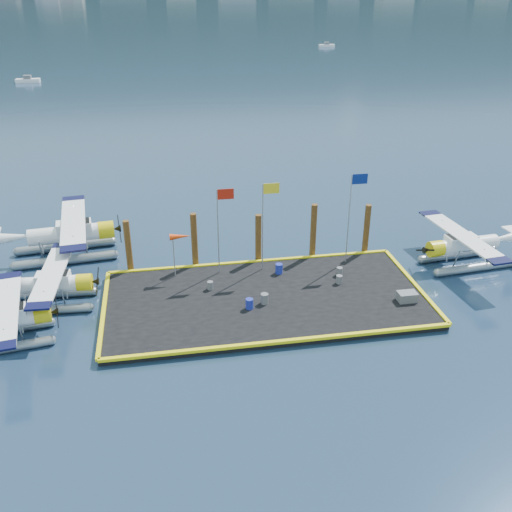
{
  "coord_description": "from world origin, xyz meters",
  "views": [
    {
      "loc": [
        -5.99,
        -30.65,
        18.66
      ],
      "look_at": [
        -0.26,
        2.0,
        2.34
      ],
      "focal_mm": 40.0,
      "sensor_mm": 36.0,
      "label": 1
    }
  ],
  "objects_px": {
    "piling_2": "(258,240)",
    "drum_0": "(210,285)",
    "flagpole_blue": "(353,206)",
    "piling_0": "(129,248)",
    "drum_5": "(279,269)",
    "crate": "(407,297)",
    "piling_3": "(313,233)",
    "drum_2": "(339,279)",
    "piling_4": "(366,231)",
    "seaplane_a": "(2,323)",
    "seaplane_d": "(464,247)",
    "piling_1": "(195,242)",
    "flagpole_yellow": "(266,214)",
    "seaplane_b": "(48,287)",
    "drum_3": "(249,304)",
    "seaplane_c": "(69,236)",
    "windsock": "(180,237)",
    "drum_4": "(339,271)",
    "drum_1": "(264,299)",
    "flagpole_red": "(221,218)"
  },
  "relations": [
    {
      "from": "piling_4",
      "to": "piling_1",
      "type": "bearing_deg",
      "value": 180.0
    },
    {
      "from": "piling_3",
      "to": "drum_5",
      "type": "bearing_deg",
      "value": -141.27
    },
    {
      "from": "drum_0",
      "to": "drum_2",
      "type": "distance_m",
      "value": 8.49
    },
    {
      "from": "piling_3",
      "to": "seaplane_c",
      "type": "bearing_deg",
      "value": 168.39
    },
    {
      "from": "drum_2",
      "to": "piling_4",
      "type": "bearing_deg",
      "value": 52.99
    },
    {
      "from": "seaplane_c",
      "to": "piling_2",
      "type": "xyz_separation_m",
      "value": [
        13.36,
        -3.57,
        0.26
      ]
    },
    {
      "from": "seaplane_d",
      "to": "crate",
      "type": "bearing_deg",
      "value": 121.36
    },
    {
      "from": "piling_1",
      "to": "flagpole_yellow",
      "type": "bearing_deg",
      "value": -18.79
    },
    {
      "from": "flagpole_yellow",
      "to": "flagpole_blue",
      "type": "relative_size",
      "value": 0.95
    },
    {
      "from": "seaplane_a",
      "to": "windsock",
      "type": "relative_size",
      "value": 2.77
    },
    {
      "from": "drum_0",
      "to": "piling_0",
      "type": "bearing_deg",
      "value": 143.61
    },
    {
      "from": "seaplane_b",
      "to": "drum_5",
      "type": "height_order",
      "value": "seaplane_b"
    },
    {
      "from": "seaplane_d",
      "to": "piling_3",
      "type": "xyz_separation_m",
      "value": [
        -10.32,
        2.75,
        0.71
      ]
    },
    {
      "from": "flagpole_blue",
      "to": "seaplane_c",
      "type": "bearing_deg",
      "value": 165.21
    },
    {
      "from": "flagpole_yellow",
      "to": "piling_3",
      "type": "bearing_deg",
      "value": 22.85
    },
    {
      "from": "drum_1",
      "to": "piling_3",
      "type": "xyz_separation_m",
      "value": [
        4.72,
        6.17,
        1.41
      ]
    },
    {
      "from": "drum_3",
      "to": "flagpole_red",
      "type": "xyz_separation_m",
      "value": [
        -1.06,
        5.0,
        3.67
      ]
    },
    {
      "from": "flagpole_blue",
      "to": "piling_3",
      "type": "bearing_deg",
      "value": 143.93
    },
    {
      "from": "drum_2",
      "to": "piling_3",
      "type": "height_order",
      "value": "piling_3"
    },
    {
      "from": "seaplane_c",
      "to": "piling_3",
      "type": "xyz_separation_m",
      "value": [
        17.36,
        -3.57,
        0.51
      ]
    },
    {
      "from": "seaplane_d",
      "to": "windsock",
      "type": "bearing_deg",
      "value": 81.32
    },
    {
      "from": "seaplane_c",
      "to": "piling_0",
      "type": "height_order",
      "value": "piling_0"
    },
    {
      "from": "drum_0",
      "to": "drum_3",
      "type": "relative_size",
      "value": 0.83
    },
    {
      "from": "piling_3",
      "to": "seaplane_d",
      "type": "bearing_deg",
      "value": -14.93
    },
    {
      "from": "crate",
      "to": "drum_0",
      "type": "bearing_deg",
      "value": 163.29
    },
    {
      "from": "drum_4",
      "to": "piling_2",
      "type": "xyz_separation_m",
      "value": [
        -4.98,
        3.4,
        1.21
      ]
    },
    {
      "from": "drum_4",
      "to": "flagpole_red",
      "type": "bearing_deg",
      "value": 166.97
    },
    {
      "from": "flagpole_yellow",
      "to": "drum_1",
      "type": "bearing_deg",
      "value": -101.37
    },
    {
      "from": "drum_3",
      "to": "piling_1",
      "type": "bearing_deg",
      "value": 112.73
    },
    {
      "from": "flagpole_blue",
      "to": "piling_0",
      "type": "bearing_deg",
      "value": 173.99
    },
    {
      "from": "piling_1",
      "to": "piling_3",
      "type": "distance_m",
      "value": 8.5
    },
    {
      "from": "drum_0",
      "to": "flagpole_blue",
      "type": "bearing_deg",
      "value": 12.35
    },
    {
      "from": "drum_3",
      "to": "drum_5",
      "type": "xyz_separation_m",
      "value": [
        2.74,
        4.2,
        0.02
      ]
    },
    {
      "from": "seaplane_a",
      "to": "seaplane_c",
      "type": "height_order",
      "value": "seaplane_c"
    },
    {
      "from": "piling_4",
      "to": "crate",
      "type": "bearing_deg",
      "value": -89.16
    },
    {
      "from": "drum_3",
      "to": "flagpole_blue",
      "type": "xyz_separation_m",
      "value": [
        7.93,
        5.0,
        3.96
      ]
    },
    {
      "from": "seaplane_d",
      "to": "piling_1",
      "type": "bearing_deg",
      "value": 76.33
    },
    {
      "from": "seaplane_d",
      "to": "seaplane_c",
      "type": "bearing_deg",
      "value": 71.79
    },
    {
      "from": "drum_1",
      "to": "seaplane_a",
      "type": "bearing_deg",
      "value": -175.98
    },
    {
      "from": "drum_0",
      "to": "seaplane_d",
      "type": "bearing_deg",
      "value": 3.3
    },
    {
      "from": "windsock",
      "to": "piling_4",
      "type": "relative_size",
      "value": 0.78
    },
    {
      "from": "drum_5",
      "to": "crate",
      "type": "bearing_deg",
      "value": -35.05
    },
    {
      "from": "piling_0",
      "to": "windsock",
      "type": "bearing_deg",
      "value": -24.73
    },
    {
      "from": "drum_4",
      "to": "piling_2",
      "type": "height_order",
      "value": "piling_2"
    },
    {
      "from": "drum_5",
      "to": "crate",
      "type": "xyz_separation_m",
      "value": [
        7.11,
        -4.98,
        -0.05
      ]
    },
    {
      "from": "piling_2",
      "to": "drum_0",
      "type": "bearing_deg",
      "value": -135.34
    },
    {
      "from": "flagpole_yellow",
      "to": "flagpole_blue",
      "type": "xyz_separation_m",
      "value": [
        5.99,
        -0.0,
        0.17
      ]
    },
    {
      "from": "drum_4",
      "to": "crate",
      "type": "relative_size",
      "value": 0.49
    },
    {
      "from": "seaplane_a",
      "to": "piling_3",
      "type": "bearing_deg",
      "value": 101.35
    },
    {
      "from": "drum_3",
      "to": "piling_4",
      "type": "distance_m",
      "value": 11.83
    }
  ]
}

